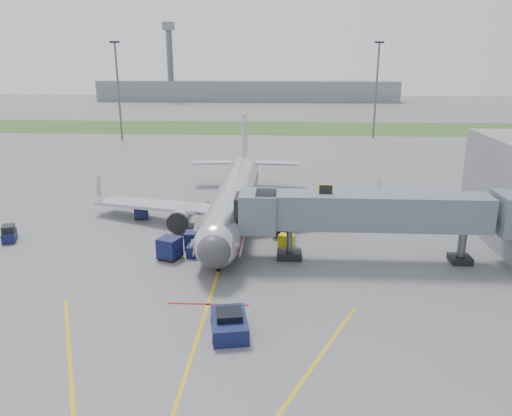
# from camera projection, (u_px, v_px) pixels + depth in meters

# --- Properties ---
(ground) EXTENTS (400.00, 400.00, 0.00)m
(ground) POSITION_uv_depth(u_px,v_px,m) (215.00, 281.00, 40.29)
(ground) COLOR #565659
(ground) RESTS_ON ground
(grass_strip) EXTENTS (300.00, 25.00, 0.01)m
(grass_strip) POSITION_uv_depth(u_px,v_px,m) (263.00, 128.00, 126.23)
(grass_strip) COLOR #2D4C1E
(grass_strip) RESTS_ON ground
(apron_markings) EXTENTS (21.52, 50.00, 0.01)m
(apron_markings) POSITION_uv_depth(u_px,v_px,m) (200.00, 329.00, 33.22)
(apron_markings) COLOR gold
(apron_markings) RESTS_ON ground
(airliner) EXTENTS (32.10, 35.67, 10.25)m
(airliner) POSITION_uv_depth(u_px,v_px,m) (234.00, 198.00, 54.07)
(airliner) COLOR silver
(airliner) RESTS_ON ground
(jet_bridge) EXTENTS (25.30, 4.00, 6.90)m
(jet_bridge) POSITION_uv_depth(u_px,v_px,m) (370.00, 212.00, 43.05)
(jet_bridge) COLOR slate
(jet_bridge) RESTS_ON ground
(light_mast_left) EXTENTS (2.00, 0.44, 20.40)m
(light_mast_left) POSITION_uv_depth(u_px,v_px,m) (118.00, 89.00, 105.63)
(light_mast_left) COLOR #595B60
(light_mast_left) RESTS_ON ground
(light_mast_right) EXTENTS (2.00, 0.44, 20.40)m
(light_mast_right) POSITION_uv_depth(u_px,v_px,m) (376.00, 88.00, 107.39)
(light_mast_right) COLOR #595B60
(light_mast_right) RESTS_ON ground
(distant_terminal) EXTENTS (120.00, 14.00, 8.00)m
(distant_terminal) POSITION_uv_depth(u_px,v_px,m) (247.00, 91.00, 202.00)
(distant_terminal) COLOR slate
(distant_terminal) RESTS_ON ground
(control_tower) EXTENTS (4.00, 4.00, 30.00)m
(control_tower) POSITION_uv_depth(u_px,v_px,m) (170.00, 56.00, 194.99)
(control_tower) COLOR #595B60
(control_tower) RESTS_ON ground
(pushback_tug) EXTENTS (2.91, 4.07, 1.55)m
(pushback_tug) POSITION_uv_depth(u_px,v_px,m) (229.00, 324.00, 32.55)
(pushback_tug) COLOR #0D0F3D
(pushback_tug) RESTS_ON ground
(baggage_tug) EXTENTS (1.97, 2.57, 1.61)m
(baggage_tug) POSITION_uv_depth(u_px,v_px,m) (9.00, 234.00, 48.83)
(baggage_tug) COLOR #0D0F3D
(baggage_tug) RESTS_ON ground
(baggage_cart_a) EXTENTS (1.85, 1.85, 1.66)m
(baggage_cart_a) POSITION_uv_depth(u_px,v_px,m) (141.00, 211.00, 55.56)
(baggage_cart_a) COLOR #0D0F3D
(baggage_cart_a) RESTS_ON ground
(baggage_cart_b) EXTENTS (2.34, 2.34, 1.95)m
(baggage_cart_b) POSITION_uv_depth(u_px,v_px,m) (170.00, 248.00, 44.45)
(baggage_cart_b) COLOR #0D0F3D
(baggage_cart_b) RESTS_ON ground
(baggage_cart_c) EXTENTS (1.61, 1.61, 1.66)m
(baggage_cart_c) POSITION_uv_depth(u_px,v_px,m) (193.00, 240.00, 46.76)
(baggage_cart_c) COLOR #0D0F3D
(baggage_cart_c) RESTS_ON ground
(belt_loader) EXTENTS (1.66, 4.85, 2.35)m
(belt_loader) POSITION_uv_depth(u_px,v_px,m) (198.00, 244.00, 46.44)
(belt_loader) COLOR #0D0F3D
(belt_loader) RESTS_ON ground
(ground_power_cart) EXTENTS (1.69, 1.37, 1.17)m
(ground_power_cart) POSITION_uv_depth(u_px,v_px,m) (287.00, 241.00, 47.44)
(ground_power_cart) COLOR #D3C00C
(ground_power_cart) RESTS_ON ground
(ramp_worker) EXTENTS (0.73, 0.83, 1.92)m
(ramp_worker) POSITION_uv_depth(u_px,v_px,m) (208.00, 209.00, 55.89)
(ramp_worker) COLOR #85CE18
(ramp_worker) RESTS_ON ground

